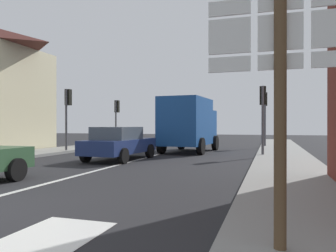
% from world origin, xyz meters
% --- Properties ---
extents(ground_plane, '(80.00, 80.00, 0.00)m').
position_xyz_m(ground_plane, '(0.00, 10.00, 0.00)').
color(ground_plane, '#232326').
extents(sidewalk_right, '(2.52, 44.00, 0.14)m').
position_xyz_m(sidewalk_right, '(6.25, 8.00, 0.07)').
color(sidewalk_right, gray).
rests_on(sidewalk_right, ground).
extents(sidewalk_left, '(2.52, 44.00, 0.14)m').
position_xyz_m(sidewalk_left, '(-6.25, 8.00, 0.07)').
color(sidewalk_left, gray).
rests_on(sidewalk_left, ground).
extents(lane_centre_stripe, '(0.16, 12.00, 0.01)m').
position_xyz_m(lane_centre_stripe, '(0.00, 6.00, 0.01)').
color(lane_centre_stripe, silver).
rests_on(lane_centre_stripe, ground).
extents(lane_turn_arrow, '(1.20, 2.20, 0.01)m').
position_xyz_m(lane_turn_arrow, '(2.74, -1.00, 0.01)').
color(lane_turn_arrow, silver).
rests_on(lane_turn_arrow, ground).
extents(sedan_far, '(2.13, 4.28, 1.47)m').
position_xyz_m(sedan_far, '(-0.78, 8.79, 0.76)').
color(sedan_far, navy).
rests_on(sedan_far, ground).
extents(delivery_truck, '(2.74, 5.12, 3.05)m').
position_xyz_m(delivery_truck, '(1.17, 13.89, 1.65)').
color(delivery_truck, '#19478C').
rests_on(delivery_truck, ground).
extents(route_sign_post, '(1.66, 0.14, 3.20)m').
position_xyz_m(route_sign_post, '(5.75, -0.64, 2.00)').
color(route_sign_post, brown).
rests_on(route_sign_post, ground).
extents(traffic_light_near_right, '(0.30, 0.49, 3.43)m').
position_xyz_m(traffic_light_near_right, '(5.29, 12.07, 2.54)').
color(traffic_light_near_right, '#47474C').
rests_on(traffic_light_near_right, ground).
extents(traffic_light_far_left, '(0.30, 0.49, 3.39)m').
position_xyz_m(traffic_light_far_left, '(-5.29, 17.79, 2.51)').
color(traffic_light_far_left, '#47474C').
rests_on(traffic_light_far_left, ground).
extents(traffic_light_near_left, '(0.30, 0.49, 3.57)m').
position_xyz_m(traffic_light_near_left, '(-5.29, 11.55, 2.65)').
color(traffic_light_near_left, '#47474C').
rests_on(traffic_light_near_left, ground).
extents(traffic_light_far_right, '(0.30, 0.49, 3.77)m').
position_xyz_m(traffic_light_far_right, '(5.29, 18.90, 2.79)').
color(traffic_light_far_right, '#47474C').
rests_on(traffic_light_far_right, ground).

